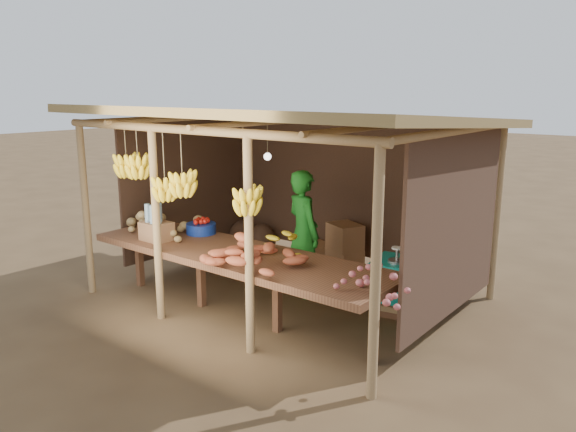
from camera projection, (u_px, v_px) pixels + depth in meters
The scene contains 13 objects.
ground at pixel (288, 295), 7.27m from camera, with size 60.00×60.00×0.00m, color brown.
stall_structure at pixel (281, 148), 6.81m from camera, with size 4.70×3.50×2.43m.
counter at pixel (236, 257), 6.38m from camera, with size 3.90×1.05×0.80m.
potato_heap at pixel (162, 218), 7.23m from camera, with size 1.13×0.68×0.37m, color #A38754, non-canonical shape.
sweet_potato_heap at pixel (254, 250), 5.78m from camera, with size 1.08×0.65×0.36m, color #A04729, non-canonical shape.
onion_heap at pixel (370, 278), 4.96m from camera, with size 0.68×0.41×0.35m, color #C35F60, non-canonical shape.
banana_pile at pixel (281, 240), 6.21m from camera, with size 0.56×0.34×0.35m, color yellow, non-canonical shape.
tomato_basin at pixel (201, 227), 7.16m from camera, with size 0.38×0.38×0.20m.
bottle_box at pixel (156, 226), 6.82m from camera, with size 0.37×0.29×0.45m.
vendor at pixel (303, 234), 7.12m from camera, with size 0.59×0.39×1.63m, color #176A1B.
tarp_crate at pixel (403, 285), 6.63m from camera, with size 0.79×0.71×0.83m.
carton_stack at pixel (335, 251), 8.07m from camera, with size 1.07×0.52×0.74m.
burlap_sacks at pixel (252, 237), 9.06m from camera, with size 0.87×0.45×0.61m.
Camera 1 is at (4.25, -5.39, 2.61)m, focal length 35.00 mm.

